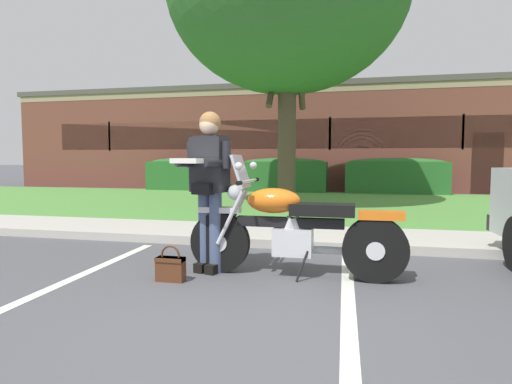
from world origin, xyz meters
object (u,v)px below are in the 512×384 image
Objects in this scene: motorcycle at (302,230)px; rider_person at (209,178)px; brick_building at (337,141)px; hedge_left at (184,174)px; hedge_center_right at (396,176)px; handbag at (171,267)px; hedge_center_left at (284,175)px.

rider_person reaches higher than motorcycle.
hedge_left is at bearing -130.48° from brick_building.
hedge_left is 8.31m from brick_building.
hedge_left is 0.10× the size of brick_building.
motorcycle is 0.68× the size of hedge_center_right.
motorcycle is at bearing -98.86° from hedge_center_right.
motorcycle is at bearing 20.48° from handbag.
motorcycle reaches higher than hedge_center_left.
brick_building is at bearing 76.25° from hedge_center_left.
motorcycle is at bearing -79.23° from hedge_center_left.
hedge_left is (-4.63, 11.43, 0.51)m from handbag.
hedge_center_left is (-0.84, 11.43, 0.51)m from handbag.
motorcycle is at bearing -61.80° from hedge_left.
hedge_left is at bearing 112.07° from handbag.
brick_building reaches higher than handbag.
brick_building reaches higher than motorcycle.
handbag is at bearing -120.38° from rider_person.
hedge_center_left is (-2.09, 10.97, 0.16)m from motorcycle.
hedge_center_right is at bearing 0.00° from hedge_left.
brick_building is (1.53, 6.23, 1.39)m from hedge_center_left.
handbag is 17.78m from brick_building.
hedge_center_left is (-1.09, 11.00, -0.36)m from rider_person.
handbag is (-1.25, -0.47, -0.34)m from motorcycle.
brick_building is at bearing 91.87° from motorcycle.
handbag is at bearing -85.80° from hedge_center_left.
rider_person is (-0.99, -0.04, 0.52)m from motorcycle.
hedge_center_left is 6.56m from brick_building.
hedge_center_right is at bearing -70.00° from brick_building.
hedge_left is 0.90× the size of hedge_center_left.
handbag is at bearing -67.93° from hedge_left.
hedge_center_right is (2.95, 11.43, 0.51)m from handbag.
rider_person is 0.52× the size of hedge_center_right.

